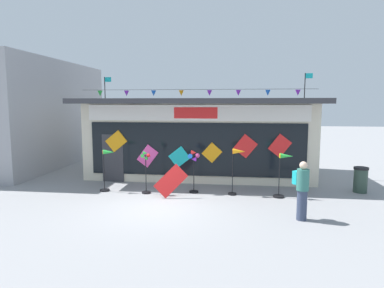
{
  "coord_description": "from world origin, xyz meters",
  "views": [
    {
      "loc": [
        2.44,
        -10.16,
        3.28
      ],
      "look_at": [
        0.79,
        2.94,
        1.67
      ],
      "focal_mm": 31.27,
      "sensor_mm": 36.0,
      "label": 1
    }
  ],
  "objects_px": {
    "kite_shop_building": "(201,136)",
    "trash_bin": "(361,180)",
    "person_near_camera": "(302,189)",
    "wind_spinner_center_right": "(237,162)",
    "wind_spinner_right": "(283,171)",
    "wind_spinner_center_left": "(194,164)",
    "display_kite_on_ground": "(171,181)",
    "wind_spinner_far_left": "(107,166)",
    "wind_spinner_left": "(146,170)"
  },
  "relations": [
    {
      "from": "wind_spinner_far_left",
      "to": "wind_spinner_right",
      "type": "xyz_separation_m",
      "value": [
        6.41,
        -0.04,
        0.01
      ]
    },
    {
      "from": "kite_shop_building",
      "to": "wind_spinner_center_left",
      "type": "xyz_separation_m",
      "value": [
        0.09,
        -3.41,
        -0.7
      ]
    },
    {
      "from": "wind_spinner_far_left",
      "to": "wind_spinner_center_right",
      "type": "distance_m",
      "value": 4.82
    },
    {
      "from": "wind_spinner_right",
      "to": "person_near_camera",
      "type": "relative_size",
      "value": 0.93
    },
    {
      "from": "wind_spinner_left",
      "to": "wind_spinner_center_right",
      "type": "relative_size",
      "value": 0.92
    },
    {
      "from": "person_near_camera",
      "to": "wind_spinner_far_left",
      "type": "bearing_deg",
      "value": 123.5
    },
    {
      "from": "wind_spinner_center_left",
      "to": "person_near_camera",
      "type": "relative_size",
      "value": 0.95
    },
    {
      "from": "wind_spinner_center_right",
      "to": "person_near_camera",
      "type": "distance_m",
      "value": 3.01
    },
    {
      "from": "kite_shop_building",
      "to": "wind_spinner_center_left",
      "type": "bearing_deg",
      "value": -88.51
    },
    {
      "from": "display_kite_on_ground",
      "to": "wind_spinner_right",
      "type": "bearing_deg",
      "value": 7.66
    },
    {
      "from": "wind_spinner_far_left",
      "to": "trash_bin",
      "type": "distance_m",
      "value": 9.43
    },
    {
      "from": "wind_spinner_center_left",
      "to": "person_near_camera",
      "type": "distance_m",
      "value": 4.18
    },
    {
      "from": "wind_spinner_far_left",
      "to": "wind_spinner_center_left",
      "type": "bearing_deg",
      "value": 3.05
    },
    {
      "from": "wind_spinner_center_left",
      "to": "display_kite_on_ground",
      "type": "height_order",
      "value": "wind_spinner_center_left"
    },
    {
      "from": "kite_shop_building",
      "to": "wind_spinner_center_left",
      "type": "relative_size",
      "value": 6.36
    },
    {
      "from": "wind_spinner_center_left",
      "to": "display_kite_on_ground",
      "type": "xyz_separation_m",
      "value": [
        -0.72,
        -0.74,
        -0.47
      ]
    },
    {
      "from": "wind_spinner_center_left",
      "to": "wind_spinner_right",
      "type": "height_order",
      "value": "wind_spinner_center_left"
    },
    {
      "from": "kite_shop_building",
      "to": "person_near_camera",
      "type": "xyz_separation_m",
      "value": [
        3.45,
        -5.89,
        -0.88
      ]
    },
    {
      "from": "trash_bin",
      "to": "wind_spinner_left",
      "type": "bearing_deg",
      "value": -171.73
    },
    {
      "from": "wind_spinner_far_left",
      "to": "display_kite_on_ground",
      "type": "relative_size",
      "value": 1.42
    },
    {
      "from": "wind_spinner_right",
      "to": "trash_bin",
      "type": "distance_m",
      "value": 3.17
    },
    {
      "from": "wind_spinner_far_left",
      "to": "wind_spinner_center_right",
      "type": "xyz_separation_m",
      "value": [
        4.81,
        0.08,
        0.27
      ]
    },
    {
      "from": "wind_spinner_center_left",
      "to": "trash_bin",
      "type": "xyz_separation_m",
      "value": [
        6.12,
        0.83,
        -0.58
      ]
    },
    {
      "from": "wind_spinner_far_left",
      "to": "display_kite_on_ground",
      "type": "xyz_separation_m",
      "value": [
        2.53,
        -0.56,
        -0.35
      ]
    },
    {
      "from": "kite_shop_building",
      "to": "wind_spinner_left",
      "type": "distance_m",
      "value": 4.16
    },
    {
      "from": "display_kite_on_ground",
      "to": "wind_spinner_center_right",
      "type": "bearing_deg",
      "value": 15.76
    },
    {
      "from": "kite_shop_building",
      "to": "trash_bin",
      "type": "relative_size",
      "value": 10.68
    },
    {
      "from": "wind_spinner_far_left",
      "to": "wind_spinner_left",
      "type": "xyz_separation_m",
      "value": [
        1.52,
        -0.14,
        -0.06
      ]
    },
    {
      "from": "kite_shop_building",
      "to": "wind_spinner_center_right",
      "type": "xyz_separation_m",
      "value": [
        1.65,
        -3.51,
        -0.56
      ]
    },
    {
      "from": "wind_spinner_center_right",
      "to": "display_kite_on_ground",
      "type": "xyz_separation_m",
      "value": [
        -2.28,
        -0.64,
        -0.61
      ]
    },
    {
      "from": "kite_shop_building",
      "to": "wind_spinner_far_left",
      "type": "bearing_deg",
      "value": -131.36
    },
    {
      "from": "wind_spinner_right",
      "to": "trash_bin",
      "type": "xyz_separation_m",
      "value": [
        2.95,
        1.05,
        -0.47
      ]
    },
    {
      "from": "wind_spinner_center_left",
      "to": "wind_spinner_center_right",
      "type": "xyz_separation_m",
      "value": [
        1.57,
        -0.09,
        0.15
      ]
    },
    {
      "from": "wind_spinner_center_left",
      "to": "wind_spinner_left",
      "type": "bearing_deg",
      "value": -169.84
    },
    {
      "from": "wind_spinner_left",
      "to": "person_near_camera",
      "type": "xyz_separation_m",
      "value": [
        5.09,
        -2.17,
        0.01
      ]
    },
    {
      "from": "person_near_camera",
      "to": "display_kite_on_ground",
      "type": "xyz_separation_m",
      "value": [
        -4.08,
        1.74,
        -0.29
      ]
    },
    {
      "from": "wind_spinner_right",
      "to": "display_kite_on_ground",
      "type": "relative_size",
      "value": 1.41
    },
    {
      "from": "wind_spinner_far_left",
      "to": "trash_bin",
      "type": "bearing_deg",
      "value": 6.12
    },
    {
      "from": "wind_spinner_right",
      "to": "wind_spinner_center_left",
      "type": "bearing_deg",
      "value": 176.11
    },
    {
      "from": "kite_shop_building",
      "to": "wind_spinner_center_right",
      "type": "distance_m",
      "value": 3.92
    },
    {
      "from": "kite_shop_building",
      "to": "wind_spinner_far_left",
      "type": "height_order",
      "value": "kite_shop_building"
    },
    {
      "from": "wind_spinner_right",
      "to": "person_near_camera",
      "type": "xyz_separation_m",
      "value": [
        0.2,
        -2.26,
        -0.06
      ]
    },
    {
      "from": "wind_spinner_center_right",
      "to": "person_near_camera",
      "type": "xyz_separation_m",
      "value": [
        1.8,
        -2.39,
        -0.32
      ]
    },
    {
      "from": "wind_spinner_far_left",
      "to": "wind_spinner_center_left",
      "type": "distance_m",
      "value": 3.25
    },
    {
      "from": "wind_spinner_far_left",
      "to": "wind_spinner_center_left",
      "type": "relative_size",
      "value": 0.99
    },
    {
      "from": "trash_bin",
      "to": "kite_shop_building",
      "type": "bearing_deg",
      "value": 157.41
    },
    {
      "from": "kite_shop_building",
      "to": "trash_bin",
      "type": "distance_m",
      "value": 6.85
    },
    {
      "from": "wind_spinner_left",
      "to": "person_near_camera",
      "type": "relative_size",
      "value": 0.93
    },
    {
      "from": "wind_spinner_far_left",
      "to": "person_near_camera",
      "type": "relative_size",
      "value": 0.93
    },
    {
      "from": "kite_shop_building",
      "to": "wind_spinner_center_right",
      "type": "height_order",
      "value": "kite_shop_building"
    }
  ]
}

